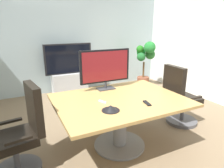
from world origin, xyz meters
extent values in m
plane|color=#7A664C|center=(0.00, 0.00, 0.00)|extent=(6.80, 6.80, 0.00)
cube|color=#9EB2B7|center=(0.00, 2.90, 1.38)|extent=(5.45, 0.10, 2.75)
cube|color=#B2894C|center=(-0.15, -0.13, 0.73)|extent=(1.78, 1.35, 0.04)
cylinder|color=slate|center=(-0.15, -0.13, 0.36)|extent=(0.20, 0.20, 0.71)
cylinder|color=slate|center=(-0.15, -0.13, 0.01)|extent=(0.76, 0.76, 0.03)
cylinder|color=#4C4C51|center=(-1.54, -0.07, 0.24)|extent=(0.07, 0.07, 0.36)
cube|color=black|center=(-1.54, -0.07, 0.46)|extent=(0.55, 0.55, 0.10)
cube|color=black|center=(-1.28, -0.03, 0.79)|extent=(0.16, 0.46, 0.60)
cube|color=black|center=(-1.56, 0.19, 0.58)|extent=(0.28, 0.09, 0.03)
cube|color=black|center=(-1.48, -0.33, 0.58)|extent=(0.28, 0.09, 0.03)
cylinder|color=#4C4C51|center=(1.24, 0.00, 0.03)|extent=(0.56, 0.56, 0.06)
cylinder|color=#4C4C51|center=(1.24, 0.00, 0.24)|extent=(0.07, 0.07, 0.36)
cube|color=black|center=(1.24, 0.00, 0.46)|extent=(0.49, 0.49, 0.10)
cube|color=black|center=(0.97, 0.01, 0.79)|extent=(0.10, 0.46, 0.60)
cube|color=black|center=(1.22, -0.26, 0.58)|extent=(0.28, 0.06, 0.03)
cube|color=black|center=(1.23, 0.26, 0.58)|extent=(0.28, 0.06, 0.03)
cube|color=#333338|center=(-0.14, 0.37, 0.76)|extent=(0.28, 0.18, 0.02)
cylinder|color=#333338|center=(-0.14, 0.37, 0.82)|extent=(0.04, 0.04, 0.10)
cube|color=black|center=(-0.14, 0.38, 1.13)|extent=(0.84, 0.04, 0.52)
cube|color=maroon|center=(-0.14, 0.36, 1.13)|extent=(0.77, 0.01, 0.47)
cube|color=#B7BABC|center=(-0.18, 2.55, 0.28)|extent=(0.90, 0.36, 0.55)
cube|color=black|center=(-0.18, 2.53, 0.93)|extent=(1.20, 0.06, 0.76)
cube|color=black|center=(-0.18, 2.50, 0.93)|extent=(1.12, 0.01, 0.69)
cylinder|color=brown|center=(1.88, 2.15, 0.15)|extent=(0.34, 0.34, 0.30)
cylinder|color=brown|center=(1.88, 2.15, 0.52)|extent=(0.05, 0.05, 0.44)
sphere|color=#246328|center=(2.05, 2.11, 0.95)|extent=(0.28, 0.28, 0.28)
sphere|color=#1B7B2A|center=(1.89, 2.33, 1.00)|extent=(0.25, 0.25, 0.25)
sphere|color=#1F6B1A|center=(1.78, 2.22, 1.10)|extent=(0.21, 0.21, 0.21)
sphere|color=#1C5E28|center=(1.74, 2.10, 0.91)|extent=(0.24, 0.24, 0.24)
sphere|color=#22762E|center=(1.93, 1.97, 1.17)|extent=(0.32, 0.32, 0.32)
cone|color=black|center=(-0.45, -0.43, 0.79)|extent=(0.19, 0.19, 0.07)
cylinder|color=black|center=(-0.45, -0.43, 0.76)|extent=(0.22, 0.22, 0.01)
cube|color=black|center=(0.08, -0.45, 0.76)|extent=(0.08, 0.18, 0.02)
cube|color=silver|center=(-0.43, -0.14, 0.76)|extent=(0.07, 0.13, 0.02)
camera|label=1|loc=(-1.42, -2.41, 1.75)|focal=31.69mm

